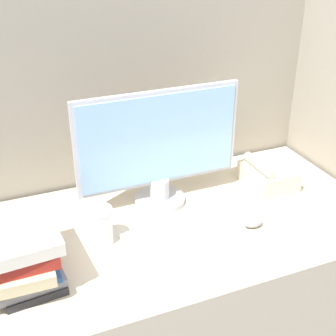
{
  "coord_description": "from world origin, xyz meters",
  "views": [
    {
      "loc": [
        -0.52,
        -0.86,
        1.7
      ],
      "look_at": [
        0.01,
        0.42,
        0.97
      ],
      "focal_mm": 50.0,
      "sensor_mm": 36.0,
      "label": 1
    }
  ],
  "objects_px": {
    "monitor": "(159,150)",
    "book_stack": "(19,252)",
    "desk_telephone": "(267,175)",
    "keyboard": "(180,237)",
    "coffee_cup": "(99,226)",
    "mouse": "(253,222)"
  },
  "relations": [
    {
      "from": "keyboard",
      "to": "coffee_cup",
      "type": "distance_m",
      "value": 0.27
    },
    {
      "from": "keyboard",
      "to": "coffee_cup",
      "type": "xyz_separation_m",
      "value": [
        -0.25,
        0.09,
        0.06
      ]
    },
    {
      "from": "book_stack",
      "to": "desk_telephone",
      "type": "relative_size",
      "value": 1.57
    },
    {
      "from": "keyboard",
      "to": "desk_telephone",
      "type": "distance_m",
      "value": 0.51
    },
    {
      "from": "book_stack",
      "to": "monitor",
      "type": "bearing_deg",
      "value": 24.31
    },
    {
      "from": "monitor",
      "to": "coffee_cup",
      "type": "xyz_separation_m",
      "value": [
        -0.27,
        -0.16,
        -0.15
      ]
    },
    {
      "from": "keyboard",
      "to": "mouse",
      "type": "bearing_deg",
      "value": -5.59
    },
    {
      "from": "coffee_cup",
      "to": "keyboard",
      "type": "bearing_deg",
      "value": -19.45
    },
    {
      "from": "keyboard",
      "to": "desk_telephone",
      "type": "bearing_deg",
      "value": 23.17
    },
    {
      "from": "monitor",
      "to": "mouse",
      "type": "distance_m",
      "value": 0.42
    },
    {
      "from": "mouse",
      "to": "coffee_cup",
      "type": "relative_size",
      "value": 0.55
    },
    {
      "from": "keyboard",
      "to": "mouse",
      "type": "xyz_separation_m",
      "value": [
        0.26,
        -0.03,
        0.01
      ]
    },
    {
      "from": "monitor",
      "to": "desk_telephone",
      "type": "xyz_separation_m",
      "value": [
        0.44,
        -0.05,
        -0.17
      ]
    },
    {
      "from": "monitor",
      "to": "desk_telephone",
      "type": "relative_size",
      "value": 2.99
    },
    {
      "from": "monitor",
      "to": "book_stack",
      "type": "height_order",
      "value": "monitor"
    },
    {
      "from": "desk_telephone",
      "to": "monitor",
      "type": "bearing_deg",
      "value": 173.62
    },
    {
      "from": "keyboard",
      "to": "book_stack",
      "type": "bearing_deg",
      "value": 178.88
    },
    {
      "from": "monitor",
      "to": "desk_telephone",
      "type": "distance_m",
      "value": 0.48
    },
    {
      "from": "mouse",
      "to": "desk_telephone",
      "type": "height_order",
      "value": "desk_telephone"
    },
    {
      "from": "mouse",
      "to": "desk_telephone",
      "type": "relative_size",
      "value": 0.35
    },
    {
      "from": "mouse",
      "to": "coffee_cup",
      "type": "height_order",
      "value": "coffee_cup"
    },
    {
      "from": "monitor",
      "to": "mouse",
      "type": "relative_size",
      "value": 8.5
    }
  ]
}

